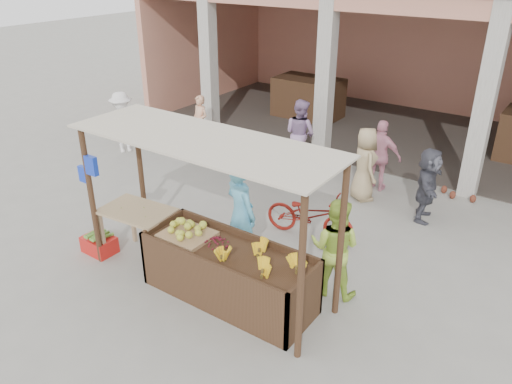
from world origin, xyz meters
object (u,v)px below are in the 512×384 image
Objects in this scene: fruit_stall at (229,275)px; motorcycle at (310,214)px; vendor_blue at (241,211)px; side_table at (137,218)px; red_crate at (99,245)px; vendor_green at (335,245)px.

motorcycle reaches higher than fruit_stall.
vendor_blue is 1.11× the size of motorcycle.
side_table is 2.20× the size of red_crate.
side_table is 2.99m from motorcycle.
vendor_green is at bearing 40.19° from fruit_stall.
fruit_stall is 4.73× the size of red_crate.
vendor_blue is (2.16, 1.16, 0.81)m from red_crate.
vendor_green is at bearing 13.59° from side_table.
motorcycle is (-1.08, 1.22, -0.37)m from vendor_green.
fruit_stall is at bearing -4.44° from side_table.
fruit_stall is 2.61m from red_crate.
vendor_blue is 1.53m from motorcycle.
fruit_stall is at bearing 134.74° from vendor_blue.
vendor_green is (1.19, 1.00, 0.42)m from fruit_stall.
vendor_blue reaches higher than side_table.
fruit_stall is 1.87m from side_table.
red_crate is at bearing 125.11° from motorcycle.
fruit_stall is 2.23m from motorcycle.
vendor_blue is 1.61m from vendor_green.
vendor_green is at bearing 19.88° from red_crate.
vendor_green is 0.95× the size of motorcycle.
fruit_stall is at bearing 169.34° from motorcycle.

